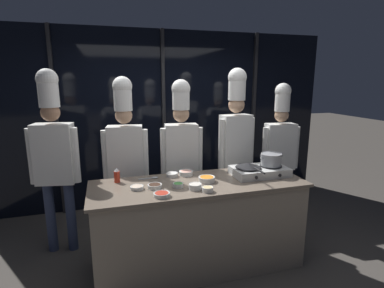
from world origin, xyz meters
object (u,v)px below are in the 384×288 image
Objects in this scene: prep_bowl_chicken at (137,187)px; prep_bowl_rice at (172,174)px; prep_bowl_onion at (195,186)px; prep_bowl_ginger at (208,189)px; chef_line at (181,147)px; chef_head at (54,149)px; prep_bowl_shrimp at (186,173)px; portable_stove at (259,171)px; stock_pot at (271,159)px; chef_pastry at (236,135)px; prep_bowl_soy_glaze at (155,186)px; prep_bowl_carrots at (207,179)px; squeeze_bottle_chili at (117,176)px; chef_apprentice at (280,144)px; serving_spoon_slotted at (152,178)px; prep_bowl_chili_flakes at (162,194)px; frying_pan at (248,165)px; prep_bowl_scallions at (178,185)px; chef_sous at (125,149)px.

prep_bowl_chicken is 0.49m from prep_bowl_rice.
prep_bowl_onion is at bearing -16.70° from prep_bowl_chicken.
chef_line is at bearing 91.48° from prep_bowl_ginger.
chef_line is at bearing -173.35° from chef_head.
prep_bowl_chicken is 0.07× the size of chef_line.
chef_head is at bearing 161.52° from prep_bowl_shrimp.
stock_pot is at bearing 0.09° from portable_stove.
prep_bowl_chicken is at bearing 20.78° from chef_pastry.
prep_bowl_rice is (0.24, 0.30, 0.00)m from prep_bowl_soy_glaze.
stock_pot reaches higher than prep_bowl_carrots.
squeeze_bottle_chili is at bearing 33.24° from chef_line.
prep_bowl_shrimp is 0.90m from chef_pastry.
prep_bowl_carrots is (-0.76, -0.04, -0.14)m from stock_pot.
chef_line reaches higher than chef_apprentice.
portable_stove is 1.17m from prep_bowl_soy_glaze.
serving_spoon_slotted is (-1.15, 0.22, -0.04)m from portable_stove.
prep_bowl_chili_flakes is 0.72× the size of serving_spoon_slotted.
frying_pan is 0.23× the size of chef_head.
frying_pan is at bearing -12.24° from serving_spoon_slotted.
chef_sous reaches higher than prep_bowl_scallions.
prep_bowl_carrots is (0.89, -0.24, -0.04)m from squeeze_bottle_chili.
chef_apprentice is at bearing 13.23° from serving_spoon_slotted.
portable_stove is 1.34m from prep_bowl_chicken.
chef_line is 0.72m from chef_pastry.
chef_sous reaches higher than stock_pot.
prep_bowl_chicken is 0.31m from prep_bowl_chili_flakes.
portable_stove reaches higher than serving_spoon_slotted.
prep_bowl_ginger is at bearing -21.69° from prep_bowl_chicken.
prep_bowl_soy_glaze is at bearing 24.79° from chef_pastry.
prep_bowl_chili_flakes reaches higher than prep_bowl_chicken.
prep_bowl_ginger is at bearing -67.19° from prep_bowl_rice.
stock_pot is 2.38× the size of prep_bowl_ginger.
chef_pastry is (0.93, 0.73, 0.31)m from prep_bowl_scallions.
prep_bowl_scallions is 0.05× the size of chef_pastry.
prep_bowl_rice is 1.03× the size of prep_bowl_onion.
prep_bowl_shrimp is at bearing 1.79° from serving_spoon_slotted.
serving_spoon_slotted is (0.02, 0.29, -0.02)m from prep_bowl_soy_glaze.
chef_line reaches higher than squeeze_bottle_chili.
chef_head reaches higher than prep_bowl_scallions.
prep_bowl_onion is 0.06× the size of chef_sous.
chef_line is at bearing 99.71° from prep_bowl_carrots.
prep_bowl_rice is at bearing 166.52° from portable_stove.
stock_pot is at bearing -14.00° from prep_bowl_shrimp.
chef_head is (-1.53, 0.72, 0.25)m from prep_bowl_carrots.
squeeze_bottle_chili is 1.17× the size of prep_bowl_rice.
frying_pan is 3.11× the size of prep_bowl_shrimp.
prep_bowl_chicken is 2.12m from chef_apprentice.
chef_sous is at bearing 119.93° from serving_spoon_slotted.
prep_bowl_scallions is 1.00× the size of prep_bowl_ginger.
serving_spoon_slotted is (-0.38, -0.01, -0.02)m from prep_bowl_shrimp.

